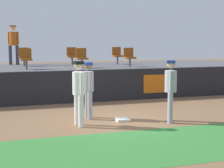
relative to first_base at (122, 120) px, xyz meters
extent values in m
plane|color=#846042|center=(-0.22, 0.14, -0.04)|extent=(60.00, 60.00, 0.00)
cube|color=#388438|center=(-0.22, -2.61, -0.04)|extent=(18.00, 2.80, 0.01)
cube|color=white|center=(0.00, 0.00, 0.00)|extent=(0.40, 0.40, 0.08)
cylinder|color=white|center=(-1.39, -0.07, 0.41)|extent=(0.15, 0.15, 0.90)
cylinder|color=white|center=(-1.35, -0.39, 0.41)|extent=(0.15, 0.15, 0.90)
cylinder|color=white|center=(-1.37, -0.23, 1.18)|extent=(0.40, 0.40, 0.64)
sphere|color=beige|center=(-1.37, -0.23, 1.68)|extent=(0.24, 0.24, 0.24)
cube|color=black|center=(-1.37, -0.23, 1.75)|extent=(0.28, 0.28, 0.08)
cylinder|color=white|center=(-1.40, -0.02, 1.20)|extent=(0.09, 0.09, 0.59)
cylinder|color=white|center=(-1.34, -0.44, 1.20)|extent=(0.09, 0.09, 0.59)
ellipsoid|color=brown|center=(-1.30, -0.01, 0.94)|extent=(0.15, 0.22, 0.28)
cylinder|color=#9EA3AD|center=(-0.88, 0.80, 0.39)|extent=(0.15, 0.15, 0.86)
cylinder|color=#9EA3AD|center=(-0.87, 0.48, 0.39)|extent=(0.15, 0.15, 0.86)
cylinder|color=#9EA3AD|center=(-0.88, 0.64, 1.12)|extent=(0.34, 0.34, 0.60)
sphere|color=#8C6647|center=(-0.88, 0.64, 1.59)|extent=(0.22, 0.22, 0.22)
cube|color=#193899|center=(-0.88, 0.64, 1.66)|extent=(0.24, 0.24, 0.08)
cylinder|color=#9EA3AD|center=(-0.88, 0.84, 1.14)|extent=(0.09, 0.09, 0.56)
cylinder|color=#9EA3AD|center=(-0.87, 0.44, 1.14)|extent=(0.09, 0.09, 0.56)
cylinder|color=#9EA3AD|center=(1.38, -0.41, 0.41)|extent=(0.15, 0.15, 0.90)
cylinder|color=#9EA3AD|center=(1.23, -0.70, 0.41)|extent=(0.15, 0.15, 0.90)
cylinder|color=#9EA3AD|center=(1.31, -0.56, 1.18)|extent=(0.47, 0.47, 0.63)
sphere|color=tan|center=(1.31, -0.56, 1.67)|extent=(0.23, 0.23, 0.23)
cube|color=#193899|center=(1.31, -0.56, 1.75)|extent=(0.33, 0.33, 0.08)
cylinder|color=#9EA3AD|center=(1.40, -0.37, 1.20)|extent=(0.09, 0.09, 0.59)
cylinder|color=#9EA3AD|center=(1.21, -0.74, 1.20)|extent=(0.09, 0.09, 0.59)
cube|color=black|center=(-0.22, 3.55, 0.59)|extent=(18.00, 0.24, 1.25)
cube|color=orange|center=(2.88, 3.43, 0.59)|extent=(1.50, 0.02, 0.75)
cube|color=#59595E|center=(-0.22, 6.12, 0.58)|extent=(18.00, 4.80, 1.23)
cylinder|color=#4C4C51|center=(-0.14, 6.72, 1.39)|extent=(0.08, 0.08, 0.40)
cube|color=#8C4714|center=(-0.14, 6.72, 1.59)|extent=(0.44, 0.44, 0.08)
cube|color=#8C4714|center=(-0.14, 6.91, 1.83)|extent=(0.44, 0.06, 0.40)
cylinder|color=#4C4C51|center=(2.12, 6.72, 1.39)|extent=(0.08, 0.08, 0.40)
cube|color=#8C4714|center=(2.12, 6.72, 1.59)|extent=(0.44, 0.44, 0.08)
cube|color=#8C4714|center=(2.12, 6.91, 1.83)|extent=(0.44, 0.06, 0.40)
cylinder|color=#4C4C51|center=(-2.35, 6.72, 1.39)|extent=(0.08, 0.08, 0.40)
cube|color=#8C4714|center=(-2.35, 6.72, 1.59)|extent=(0.47, 0.44, 0.08)
cube|color=#8C4714|center=(-2.35, 6.91, 1.83)|extent=(0.47, 0.06, 0.40)
cylinder|color=#4C4C51|center=(2.09, 4.92, 1.39)|extent=(0.08, 0.08, 0.40)
cube|color=#8C4714|center=(2.09, 4.92, 1.59)|extent=(0.45, 0.44, 0.08)
cube|color=#8C4714|center=(2.09, 5.11, 1.83)|extent=(0.45, 0.06, 0.40)
cylinder|color=#4C4C51|center=(-2.38, 4.92, 1.39)|extent=(0.08, 0.08, 0.40)
cube|color=#8C4714|center=(-2.38, 4.92, 1.59)|extent=(0.45, 0.44, 0.08)
cube|color=#8C4714|center=(-2.38, 5.11, 1.83)|extent=(0.45, 0.06, 0.40)
cylinder|color=#4C4C51|center=(-0.08, 4.92, 1.39)|extent=(0.08, 0.08, 0.40)
cube|color=#8C4714|center=(-0.08, 4.92, 1.59)|extent=(0.46, 0.44, 0.08)
cube|color=#8C4714|center=(-0.08, 5.11, 1.83)|extent=(0.46, 0.06, 0.40)
cylinder|color=#33384C|center=(-2.58, 7.88, 1.65)|extent=(0.16, 0.16, 0.92)
cylinder|color=#33384C|center=(-2.90, 7.97, 1.65)|extent=(0.16, 0.16, 0.92)
cylinder|color=#BF5919|center=(-2.74, 7.92, 2.44)|extent=(0.44, 0.44, 0.65)
sphere|color=beige|center=(-2.74, 7.92, 2.95)|extent=(0.24, 0.24, 0.24)
cube|color=#BF5919|center=(-2.74, 7.92, 3.02)|extent=(0.31, 0.31, 0.08)
cylinder|color=#BF5919|center=(-2.53, 7.87, 2.46)|extent=(0.09, 0.09, 0.61)
cylinder|color=#BF5919|center=(-2.95, 7.98, 2.46)|extent=(0.09, 0.09, 0.61)
camera|label=1|loc=(-3.51, -9.97, 2.38)|focal=57.60mm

